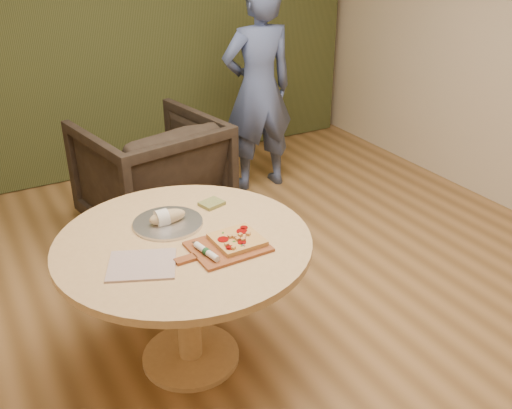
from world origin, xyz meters
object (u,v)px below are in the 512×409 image
object	(u,v)px
pedestal_table	(185,264)
person_standing	(258,89)
bread_roll	(166,217)
flatbread_pizza	(237,239)
serving_tray	(168,223)
cutlery_roll	(206,252)
pizza_paddle	(226,247)
armchair	(152,169)

from	to	relation	value
pedestal_table	person_standing	size ratio (longest dim) A/B	0.73
bread_roll	flatbread_pizza	bearing A→B (deg)	-57.57
pedestal_table	serving_tray	size ratio (longest dim) A/B	3.53
flatbread_pizza	serving_tray	distance (m)	0.41
cutlery_roll	pizza_paddle	bearing A→B (deg)	1.46
pedestal_table	cutlery_roll	xyz separation A→B (m)	(0.03, -0.20, 0.17)
flatbread_pizza	serving_tray	size ratio (longest dim) A/B	0.63
pizza_paddle	serving_tray	size ratio (longest dim) A/B	1.26
bread_roll	person_standing	world-z (taller)	person_standing
pedestal_table	pizza_paddle	bearing A→B (deg)	-52.00
serving_tray	bread_roll	world-z (taller)	bread_roll
person_standing	serving_tray	bearing A→B (deg)	52.17
pedestal_table	person_standing	bearing A→B (deg)	50.99
serving_tray	armchair	bearing A→B (deg)	73.98
bread_roll	person_standing	bearing A→B (deg)	47.68
flatbread_pizza	armchair	distance (m)	1.73
pedestal_table	armchair	bearing A→B (deg)	76.06
flatbread_pizza	bread_roll	size ratio (longest dim) A/B	1.16
pizza_paddle	armchair	distance (m)	1.74
pedestal_table	bread_roll	world-z (taller)	bread_roll
pizza_paddle	serving_tray	world-z (taller)	serving_tray
flatbread_pizza	armchair	world-z (taller)	armchair
pedestal_table	bread_roll	size ratio (longest dim) A/B	6.51
cutlery_roll	armchair	world-z (taller)	armchair
flatbread_pizza	person_standing	xyz separation A→B (m)	(1.24, 1.95, 0.09)
cutlery_roll	serving_tray	distance (m)	0.39
pedestal_table	cutlery_roll	bearing A→B (deg)	-81.71
serving_tray	bread_roll	bearing A→B (deg)	180.00
pizza_paddle	flatbread_pizza	bearing A→B (deg)	7.56
serving_tray	person_standing	bearing A→B (deg)	47.85
pizza_paddle	armchair	world-z (taller)	armchair
serving_tray	bread_roll	xyz separation A→B (m)	(-0.01, 0.00, 0.04)
armchair	person_standing	xyz separation A→B (m)	(1.07, 0.26, 0.39)
pedestal_table	person_standing	xyz separation A→B (m)	(1.44, 1.78, 0.26)
pedestal_table	pizza_paddle	size ratio (longest dim) A/B	2.81
pedestal_table	serving_tray	distance (m)	0.23
bread_roll	armchair	distance (m)	1.43
pizza_paddle	person_standing	distance (m)	2.36
flatbread_pizza	person_standing	size ratio (longest dim) A/B	0.13
pizza_paddle	cutlery_roll	world-z (taller)	cutlery_roll
bread_roll	armchair	xyz separation A→B (m)	(0.39, 1.34, -0.32)
pizza_paddle	person_standing	size ratio (longest dim) A/B	0.26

